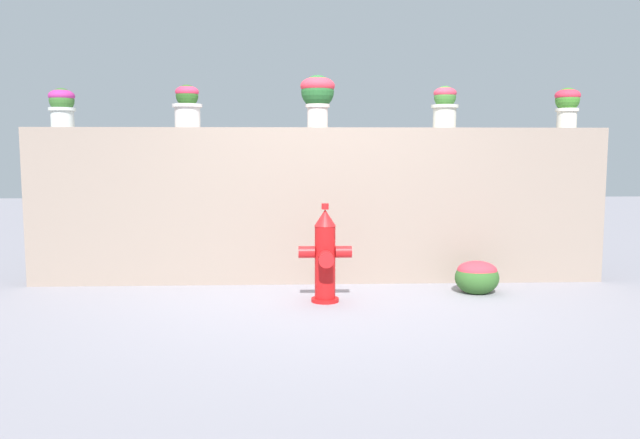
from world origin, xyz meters
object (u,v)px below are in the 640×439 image
potted_plant_3 (445,105)px  fire_hydrant (325,257)px  potted_plant_0 (62,105)px  potted_plant_2 (318,94)px  potted_plant_4 (567,104)px  flower_bush_left (477,276)px  potted_plant_1 (187,104)px

potted_plant_3 → fire_hydrant: potted_plant_3 is taller
potted_plant_3 → fire_hydrant: 2.02m
potted_plant_3 → potted_plant_0: bearing=179.7°
potted_plant_2 → potted_plant_4: bearing=-0.4°
potted_plant_3 → potted_plant_2: bearing=179.9°
potted_plant_0 → flower_bush_left: bearing=-9.1°
flower_bush_left → potted_plant_4: bearing=29.7°
potted_plant_2 → potted_plant_4: size_ratio=1.28×
fire_hydrant → potted_plant_2: bearing=92.0°
potted_plant_0 → potted_plant_4: 4.91m
fire_hydrant → flower_bush_left: bearing=11.6°
potted_plant_4 → flower_bush_left: potted_plant_4 is taller
flower_bush_left → fire_hydrant: bearing=-168.4°
flower_bush_left → potted_plant_3: bearing=107.4°
fire_hydrant → potted_plant_4: bearing=19.8°
potted_plant_3 → flower_bush_left: size_ratio=1.02×
potted_plant_0 → potted_plant_1: potted_plant_1 is taller
potted_plant_4 → flower_bush_left: (-1.02, -0.58, -1.59)m
potted_plant_2 → potted_plant_4: potted_plant_2 is taller
potted_plant_4 → flower_bush_left: size_ratio=0.98×
potted_plant_2 → flower_bush_left: potted_plant_2 is taller
potted_plant_1 → potted_plant_2: 1.27m
potted_plant_3 → potted_plant_4: 1.21m
flower_bush_left → potted_plant_1: bearing=166.7°
potted_plant_1 → potted_plant_4: size_ratio=1.05×
potted_plant_4 → flower_bush_left: 1.98m
potted_plant_0 → fire_hydrant: (2.48, -0.91, -1.34)m
potted_plant_2 → fire_hydrant: (0.03, -0.89, -1.45)m
fire_hydrant → potted_plant_0: bearing=159.9°
potted_plant_2 → potted_plant_4: 2.46m
potted_plant_2 → potted_plant_3: size_ratio=1.24×
potted_plant_1 → potted_plant_2: size_ratio=0.82×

